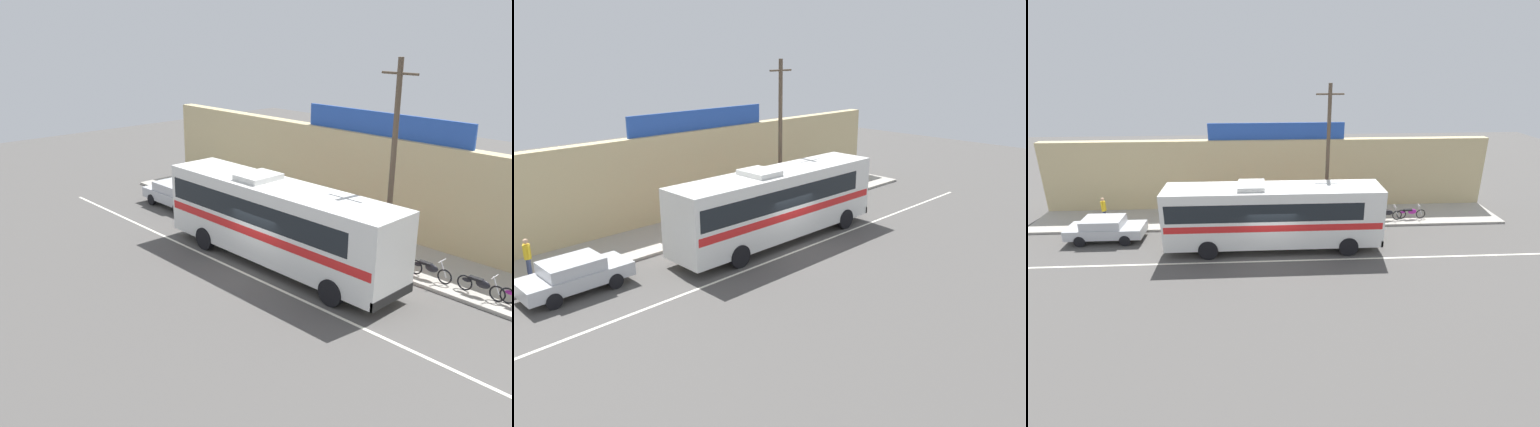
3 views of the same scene
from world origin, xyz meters
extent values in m
plane|color=#4F4C49|center=(0.00, 0.00, 0.00)|extent=(70.00, 70.00, 0.00)
cube|color=#A8A399|center=(0.00, 5.20, 0.07)|extent=(30.00, 3.60, 0.14)
cube|color=tan|center=(0.00, 7.35, 2.40)|extent=(30.00, 0.70, 4.80)
cube|color=#234CAD|center=(0.58, 7.35, 5.35)|extent=(9.06, 0.12, 1.10)
cube|color=silver|center=(0.00, -0.80, 0.00)|extent=(30.00, 0.14, 0.01)
cube|color=silver|center=(0.12, 0.82, 1.99)|extent=(11.63, 2.46, 3.10)
cube|color=black|center=(-0.34, 0.82, 2.54)|extent=(10.24, 2.48, 0.96)
cube|color=red|center=(0.12, 0.82, 1.69)|extent=(11.40, 2.48, 0.36)
cube|color=black|center=(5.91, 0.82, 2.44)|extent=(0.04, 2.21, 1.40)
cube|color=black|center=(5.90, 0.82, 0.62)|extent=(0.12, 2.46, 0.36)
cube|color=silver|center=(-1.04, 0.82, 3.66)|extent=(1.40, 1.72, 0.24)
cylinder|color=black|center=(4.08, 1.96, 0.52)|extent=(1.04, 0.32, 1.04)
cylinder|color=black|center=(4.08, -0.32, 0.52)|extent=(1.04, 0.32, 1.04)
cylinder|color=black|center=(-3.37, 1.96, 0.52)|extent=(1.04, 0.32, 1.04)
cylinder|color=black|center=(-3.37, -0.32, 0.52)|extent=(1.04, 0.32, 1.04)
cube|color=#B7BABF|center=(-9.51, 2.37, 0.61)|extent=(4.30, 1.72, 0.56)
cube|color=#B7BABF|center=(-9.61, 2.37, 1.13)|extent=(2.24, 1.55, 0.48)
cube|color=black|center=(-8.78, 2.37, 1.09)|extent=(0.21, 1.45, 0.34)
cylinder|color=black|center=(-8.27, 3.18, 0.31)|extent=(0.62, 0.20, 0.62)
cylinder|color=black|center=(-8.27, 1.56, 0.31)|extent=(0.62, 0.20, 0.62)
cylinder|color=black|center=(-10.76, 3.18, 0.31)|extent=(0.62, 0.20, 0.62)
cylinder|color=black|center=(-10.76, 1.56, 0.31)|extent=(0.62, 0.20, 0.62)
cylinder|color=brown|center=(3.49, 3.90, 4.38)|extent=(0.22, 0.22, 8.47)
cylinder|color=brown|center=(3.49, 3.90, 8.01)|extent=(1.60, 0.10, 0.10)
torus|color=black|center=(9.78, 4.28, 0.45)|extent=(0.62, 0.06, 0.62)
torus|color=black|center=(8.50, 4.28, 0.45)|extent=(0.62, 0.06, 0.62)
cylinder|color=silver|center=(9.70, 4.28, 0.75)|extent=(0.34, 0.04, 0.65)
cylinder|color=silver|center=(9.60, 4.28, 1.07)|extent=(0.03, 0.56, 0.03)
ellipsoid|color=#991E8C|center=(9.20, 4.28, 0.63)|extent=(0.56, 0.22, 0.34)
cube|color=black|center=(8.91, 4.28, 0.75)|extent=(0.52, 0.20, 0.10)
ellipsoid|color=#991E8C|center=(8.56, 4.28, 0.59)|extent=(0.36, 0.14, 0.16)
torus|color=black|center=(6.12, 4.06, 0.45)|extent=(0.62, 0.06, 0.62)
torus|color=black|center=(4.83, 4.06, 0.45)|extent=(0.62, 0.06, 0.62)
cylinder|color=silver|center=(6.04, 4.06, 0.75)|extent=(0.34, 0.04, 0.65)
cylinder|color=silver|center=(5.94, 4.06, 1.07)|extent=(0.03, 0.56, 0.03)
ellipsoid|color=black|center=(5.54, 4.06, 0.63)|extent=(0.56, 0.22, 0.34)
cube|color=black|center=(5.24, 4.06, 0.75)|extent=(0.52, 0.20, 0.10)
ellipsoid|color=black|center=(4.89, 4.06, 0.59)|extent=(0.36, 0.14, 0.16)
torus|color=black|center=(8.17, 4.15, 0.45)|extent=(0.62, 0.06, 0.62)
torus|color=black|center=(6.91, 4.15, 0.45)|extent=(0.62, 0.06, 0.62)
cylinder|color=silver|center=(8.09, 4.15, 0.75)|extent=(0.34, 0.04, 0.65)
cylinder|color=silver|center=(7.99, 4.15, 1.07)|extent=(0.03, 0.56, 0.03)
ellipsoid|color=black|center=(7.60, 4.15, 0.63)|extent=(0.56, 0.22, 0.34)
cube|color=black|center=(7.31, 4.15, 0.75)|extent=(0.52, 0.20, 0.10)
ellipsoid|color=black|center=(6.97, 4.15, 0.59)|extent=(0.36, 0.14, 0.16)
cylinder|color=navy|center=(-10.39, 4.80, 0.55)|extent=(0.13, 0.13, 0.82)
cylinder|color=navy|center=(-10.39, 4.62, 0.55)|extent=(0.13, 0.13, 0.82)
cylinder|color=gold|center=(-10.39, 4.71, 1.26)|extent=(0.30, 0.30, 0.61)
sphere|color=tan|center=(-10.39, 4.71, 1.71)|extent=(0.22, 0.22, 0.22)
cylinder|color=gold|center=(-10.39, 4.91, 1.29)|extent=(0.08, 0.08, 0.56)
cylinder|color=gold|center=(-10.39, 4.51, 1.29)|extent=(0.08, 0.08, 0.56)
camera|label=1|loc=(15.68, -14.78, 9.68)|focal=39.24mm
camera|label=2|loc=(-17.32, -16.33, 9.14)|focal=36.88mm
camera|label=3|loc=(-0.52, -19.88, 10.17)|focal=28.76mm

